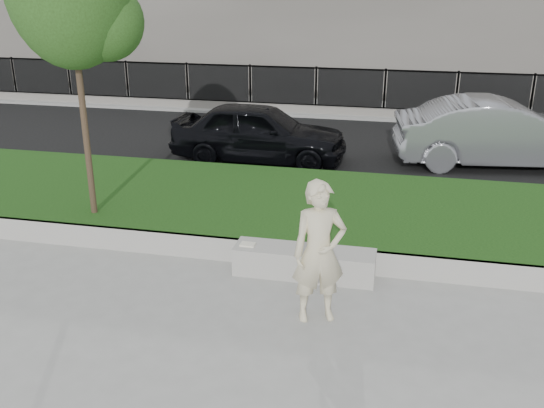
% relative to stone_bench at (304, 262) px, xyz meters
% --- Properties ---
extents(ground, '(90.00, 90.00, 0.00)m').
position_rel_stone_bench_xyz_m(ground, '(-0.91, -0.80, -0.22)').
color(ground, gray).
rests_on(ground, ground).
extents(grass_bank, '(34.00, 4.00, 0.40)m').
position_rel_stone_bench_xyz_m(grass_bank, '(-0.91, 2.20, -0.02)').
color(grass_bank, black).
rests_on(grass_bank, ground).
extents(grass_kerb, '(34.00, 0.08, 0.40)m').
position_rel_stone_bench_xyz_m(grass_kerb, '(-0.91, 0.24, -0.02)').
color(grass_kerb, '#A7A59C').
rests_on(grass_kerb, ground).
extents(street, '(34.00, 7.00, 0.04)m').
position_rel_stone_bench_xyz_m(street, '(-0.91, 7.70, -0.20)').
color(street, black).
rests_on(street, ground).
extents(far_pavement, '(34.00, 3.00, 0.12)m').
position_rel_stone_bench_xyz_m(far_pavement, '(-0.91, 12.20, -0.16)').
color(far_pavement, gray).
rests_on(far_pavement, ground).
extents(iron_fence, '(32.00, 0.30, 1.50)m').
position_rel_stone_bench_xyz_m(iron_fence, '(-0.91, 11.20, 0.32)').
color(iron_fence, slate).
rests_on(iron_fence, far_pavement).
extents(stone_bench, '(2.17, 0.54, 0.44)m').
position_rel_stone_bench_xyz_m(stone_bench, '(0.00, 0.00, 0.00)').
color(stone_bench, '#A7A59C').
rests_on(stone_bench, ground).
extents(man, '(0.83, 0.69, 1.96)m').
position_rel_stone_bench_xyz_m(man, '(0.38, -1.18, 0.76)').
color(man, beige).
rests_on(man, ground).
extents(book, '(0.23, 0.17, 0.03)m').
position_rel_stone_bench_xyz_m(book, '(-0.89, -0.04, 0.23)').
color(book, white).
rests_on(book, stone_bench).
extents(car_dark, '(4.29, 1.78, 1.45)m').
position_rel_stone_bench_xyz_m(car_dark, '(-2.09, 5.72, 0.54)').
color(car_dark, black).
rests_on(car_dark, street).
extents(car_silver, '(5.06, 2.35, 1.60)m').
position_rel_stone_bench_xyz_m(car_silver, '(3.59, 6.59, 0.62)').
color(car_silver, gray).
rests_on(car_silver, street).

